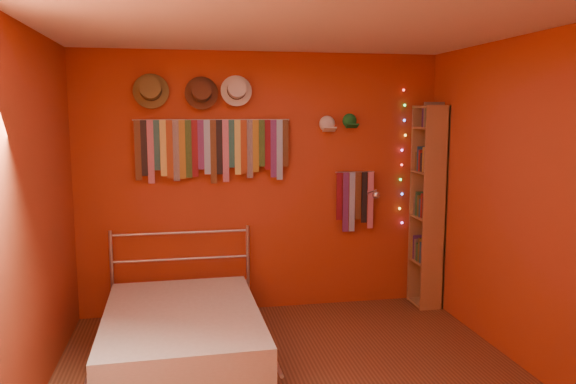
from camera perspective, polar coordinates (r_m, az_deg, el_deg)
back_wall at (r=5.44m, az=-2.62°, el=0.89°), size 3.50×0.02×2.50m
right_wall at (r=4.44m, az=23.91°, el=-1.42°), size 0.02×3.50×2.50m
left_wall at (r=3.79m, az=-25.71°, el=-3.05°), size 0.02×3.50×2.50m
ceiling at (r=3.72m, az=1.27°, el=16.92°), size 3.50×3.50×0.02m
tie_rack at (r=5.29m, az=-7.69°, el=4.57°), size 1.45×0.03×0.60m
small_tie_rack at (r=5.60m, az=6.83°, el=-0.60°), size 0.40×0.03×0.60m
fedora_olive at (r=5.25m, az=-13.78°, el=10.04°), size 0.32×0.17×0.32m
fedora_brown at (r=5.25m, az=-8.77°, el=10.02°), size 0.31×0.17×0.30m
fedora_white at (r=5.28m, az=-5.24°, el=10.30°), size 0.29×0.16×0.29m
cap_white at (r=5.47m, az=3.99°, el=6.91°), size 0.17×0.21×0.17m
cap_green at (r=5.53m, az=6.27°, el=7.20°), size 0.16×0.20×0.16m
fairy_lights at (r=5.75m, az=11.56°, el=3.45°), size 0.06×0.02×1.36m
reading_lamp at (r=5.47m, az=8.81°, el=-0.25°), size 0.08×0.32×0.10m
bookshelf at (r=5.74m, az=14.34°, el=-1.33°), size 0.25×0.34×2.00m
bed at (r=4.67m, az=-10.67°, el=-13.76°), size 1.33×1.80×0.86m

